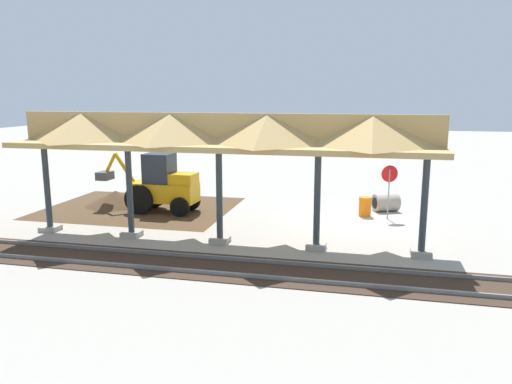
{
  "coord_description": "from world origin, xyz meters",
  "views": [
    {
      "loc": [
        -0.62,
        22.05,
        5.57
      ],
      "look_at": [
        3.91,
        2.38,
        1.6
      ],
      "focal_mm": 35.0,
      "sensor_mm": 36.0,
      "label": 1
    }
  ],
  "objects_px": {
    "backhoe": "(161,186)",
    "stop_sign": "(389,180)",
    "concrete_pipe": "(386,203)",
    "traffic_barrel": "(365,207)"
  },
  "relations": [
    {
      "from": "stop_sign",
      "to": "backhoe",
      "type": "bearing_deg",
      "value": 5.15
    },
    {
      "from": "backhoe",
      "to": "concrete_pipe",
      "type": "relative_size",
      "value": 3.63
    },
    {
      "from": "backhoe",
      "to": "stop_sign",
      "type": "bearing_deg",
      "value": -174.85
    },
    {
      "from": "backhoe",
      "to": "concrete_pipe",
      "type": "height_order",
      "value": "backhoe"
    },
    {
      "from": "concrete_pipe",
      "to": "backhoe",
      "type": "bearing_deg",
      "value": 13.53
    },
    {
      "from": "concrete_pipe",
      "to": "traffic_barrel",
      "type": "height_order",
      "value": "traffic_barrel"
    },
    {
      "from": "stop_sign",
      "to": "backhoe",
      "type": "height_order",
      "value": "backhoe"
    },
    {
      "from": "concrete_pipe",
      "to": "traffic_barrel",
      "type": "bearing_deg",
      "value": 52.24
    },
    {
      "from": "stop_sign",
      "to": "traffic_barrel",
      "type": "bearing_deg",
      "value": -17.76
    },
    {
      "from": "concrete_pipe",
      "to": "traffic_barrel",
      "type": "distance_m",
      "value": 1.58
    }
  ]
}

